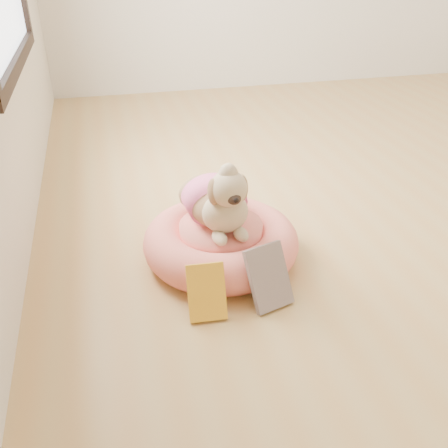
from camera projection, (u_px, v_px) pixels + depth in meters
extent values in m
plane|color=tan|center=(443.00, 192.00, 2.55)|extent=(4.50, 4.50, 0.00)
cylinder|color=#F25F5E|center=(221.00, 248.00, 2.00)|extent=(0.45, 0.45, 0.09)
torus|color=#F25F5E|center=(221.00, 241.00, 1.98)|extent=(0.62, 0.62, 0.16)
cylinder|color=#F25F5E|center=(221.00, 233.00, 1.97)|extent=(0.33, 0.33, 0.08)
cube|color=yellow|center=(206.00, 292.00, 1.68)|extent=(0.14, 0.12, 0.18)
cube|color=silver|center=(269.00, 277.00, 1.73)|extent=(0.18, 0.16, 0.21)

